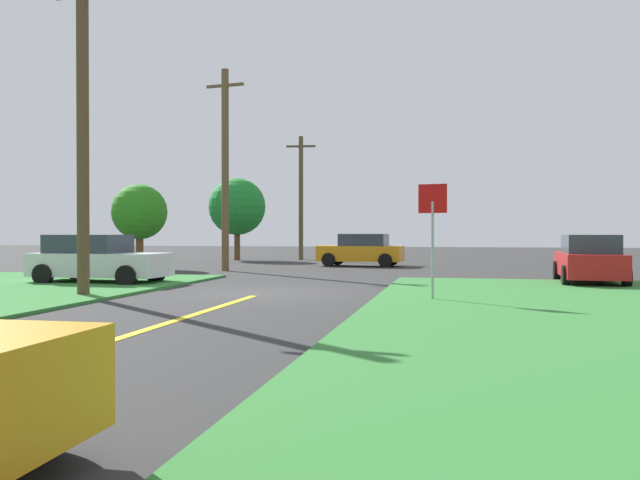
# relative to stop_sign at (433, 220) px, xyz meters

# --- Properties ---
(ground_plane) EXTENTS (120.00, 120.00, 0.00)m
(ground_plane) POSITION_rel_stop_sign_xyz_m (-4.71, 1.55, -2.00)
(ground_plane) COLOR #2E2E2E
(lane_stripe_center) EXTENTS (0.20, 14.00, 0.01)m
(lane_stripe_center) POSITION_rel_stop_sign_xyz_m (-4.71, -6.45, -2.00)
(lane_stripe_center) COLOR yellow
(lane_stripe_center) RESTS_ON ground
(stop_sign) EXTENTS (0.70, 0.19, 2.87)m
(stop_sign) POSITION_rel_stop_sign_xyz_m (0.00, 0.00, 0.00)
(stop_sign) COLOR #9EA0A8
(stop_sign) RESTS_ON ground
(car_on_crossroad) EXTENTS (2.15, 4.57, 1.62)m
(car_on_crossroad) POSITION_rel_stop_sign_xyz_m (4.84, 6.71, -1.20)
(car_on_crossroad) COLOR red
(car_on_crossroad) RESTS_ON ground
(parked_car_near_building) EXTENTS (4.43, 2.25, 1.62)m
(parked_car_near_building) POSITION_rel_stop_sign_xyz_m (-11.00, 3.57, -1.19)
(parked_car_near_building) COLOR silver
(parked_car_near_building) RESTS_ON ground
(car_approaching_junction) EXTENTS (4.30, 2.24, 1.62)m
(car_approaching_junction) POSITION_rel_stop_sign_xyz_m (-4.09, 16.68, -1.20)
(car_approaching_junction) COLOR orange
(car_approaching_junction) RESTS_ON ground
(utility_pole_near) EXTENTS (1.79, 0.49, 8.64)m
(utility_pole_near) POSITION_rel_stop_sign_xyz_m (-9.02, -0.58, 2.42)
(utility_pole_near) COLOR brown
(utility_pole_near) RESTS_ON ground
(utility_pole_mid) EXTENTS (1.80, 0.40, 8.86)m
(utility_pole_mid) POSITION_rel_stop_sign_xyz_m (-9.41, 11.50, 2.53)
(utility_pole_mid) COLOR brown
(utility_pole_mid) RESTS_ON ground
(utility_pole_far) EXTENTS (1.80, 0.34, 7.59)m
(utility_pole_far) POSITION_rel_stop_sign_xyz_m (-8.81, 23.58, 1.93)
(utility_pole_far) COLOR brown
(utility_pole_far) RESTS_ON ground
(oak_tree_left) EXTENTS (3.46, 3.46, 4.99)m
(oak_tree_left) POSITION_rel_stop_sign_xyz_m (-12.52, 22.35, 1.25)
(oak_tree_left) COLOR brown
(oak_tree_left) RESTS_ON ground
(pine_tree_center) EXTENTS (2.56, 2.56, 3.93)m
(pine_tree_center) POSITION_rel_stop_sign_xyz_m (-13.84, 12.20, 0.63)
(pine_tree_center) COLOR brown
(pine_tree_center) RESTS_ON ground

